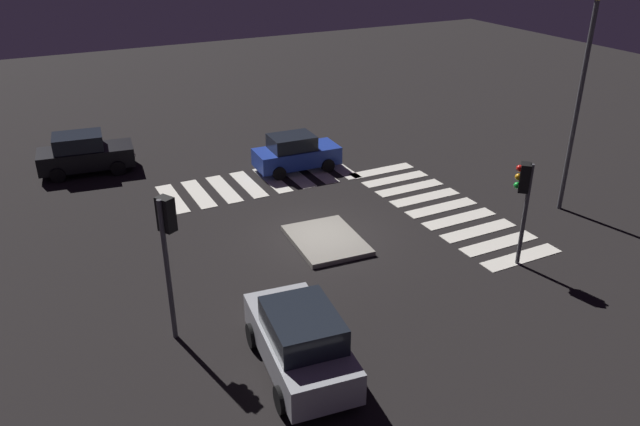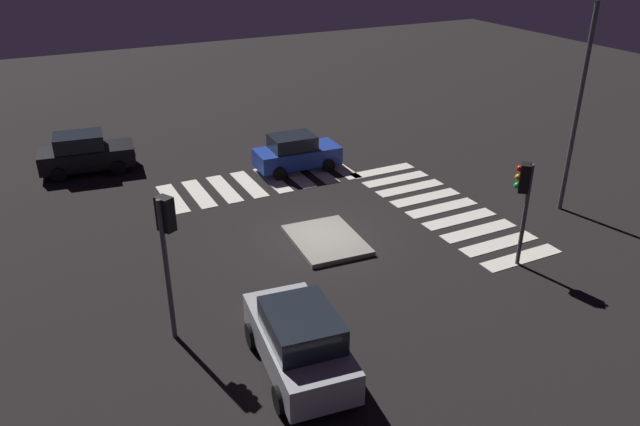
{
  "view_description": "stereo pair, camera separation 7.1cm",
  "coord_description": "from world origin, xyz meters",
  "px_view_note": "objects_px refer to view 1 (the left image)",
  "views": [
    {
      "loc": [
        -18.28,
        9.34,
        10.89
      ],
      "look_at": [
        0.0,
        0.0,
        1.0
      ],
      "focal_mm": 34.87,
      "sensor_mm": 36.0,
      "label": 1
    },
    {
      "loc": [
        -18.32,
        9.27,
        10.89
      ],
      "look_at": [
        0.0,
        0.0,
        1.0
      ],
      "focal_mm": 34.87,
      "sensor_mm": 36.0,
      "label": 2
    }
  ],
  "objects_px": {
    "traffic_island": "(326,240)",
    "traffic_light_south": "(524,189)",
    "car_blue": "(296,153)",
    "car_silver": "(300,340)",
    "street_lamp": "(585,66)",
    "car_black": "(84,154)",
    "traffic_light_west": "(167,234)"
  },
  "relations": [
    {
      "from": "traffic_island",
      "to": "traffic_light_west",
      "type": "distance_m",
      "value": 7.68
    },
    {
      "from": "car_black",
      "to": "street_lamp",
      "type": "distance_m",
      "value": 21.68
    },
    {
      "from": "traffic_island",
      "to": "street_lamp",
      "type": "bearing_deg",
      "value": -99.88
    },
    {
      "from": "traffic_light_south",
      "to": "traffic_island",
      "type": "bearing_deg",
      "value": 2.92
    },
    {
      "from": "car_blue",
      "to": "traffic_light_west",
      "type": "relative_size",
      "value": 0.94
    },
    {
      "from": "car_blue",
      "to": "traffic_light_south",
      "type": "relative_size",
      "value": 1.1
    },
    {
      "from": "car_silver",
      "to": "street_lamp",
      "type": "height_order",
      "value": "street_lamp"
    },
    {
      "from": "car_silver",
      "to": "traffic_light_west",
      "type": "relative_size",
      "value": 1.06
    },
    {
      "from": "street_lamp",
      "to": "traffic_light_south",
      "type": "bearing_deg",
      "value": 117.6
    },
    {
      "from": "car_blue",
      "to": "street_lamp",
      "type": "xyz_separation_m",
      "value": [
        -8.76,
        -7.85,
        4.97
      ]
    },
    {
      "from": "car_blue",
      "to": "car_black",
      "type": "distance_m",
      "value": 9.77
    },
    {
      "from": "car_black",
      "to": "car_silver",
      "type": "distance_m",
      "value": 17.45
    },
    {
      "from": "car_blue",
      "to": "car_silver",
      "type": "xyz_separation_m",
      "value": [
        -12.99,
        5.93,
        0.09
      ]
    },
    {
      "from": "traffic_island",
      "to": "car_silver",
      "type": "height_order",
      "value": "car_silver"
    },
    {
      "from": "car_black",
      "to": "traffic_light_south",
      "type": "xyz_separation_m",
      "value": [
        -15.51,
        -11.82,
        1.87
      ]
    },
    {
      "from": "traffic_island",
      "to": "traffic_light_south",
      "type": "relative_size",
      "value": 0.92
    },
    {
      "from": "street_lamp",
      "to": "car_blue",
      "type": "bearing_deg",
      "value": 41.87
    },
    {
      "from": "car_blue",
      "to": "traffic_light_south",
      "type": "height_order",
      "value": "traffic_light_south"
    },
    {
      "from": "traffic_island",
      "to": "street_lamp",
      "type": "relative_size",
      "value": 0.39
    },
    {
      "from": "car_silver",
      "to": "traffic_light_west",
      "type": "distance_m",
      "value": 4.5
    },
    {
      "from": "traffic_light_west",
      "to": "street_lamp",
      "type": "height_order",
      "value": "street_lamp"
    },
    {
      "from": "traffic_island",
      "to": "traffic_light_west",
      "type": "height_order",
      "value": "traffic_light_west"
    },
    {
      "from": "car_blue",
      "to": "traffic_light_west",
      "type": "height_order",
      "value": "traffic_light_west"
    },
    {
      "from": "car_blue",
      "to": "traffic_light_west",
      "type": "xyz_separation_m",
      "value": [
        -10.01,
        8.38,
        2.41
      ]
    },
    {
      "from": "car_black",
      "to": "traffic_light_west",
      "type": "bearing_deg",
      "value": -81.23
    },
    {
      "from": "car_black",
      "to": "street_lamp",
      "type": "relative_size",
      "value": 0.51
    },
    {
      "from": "car_blue",
      "to": "street_lamp",
      "type": "bearing_deg",
      "value": -45.4
    },
    {
      "from": "car_black",
      "to": "traffic_island",
      "type": "bearing_deg",
      "value": -51.96
    },
    {
      "from": "traffic_island",
      "to": "traffic_light_south",
      "type": "xyz_separation_m",
      "value": [
        -4.26,
        -5.05,
        2.7
      ]
    },
    {
      "from": "traffic_island",
      "to": "traffic_light_south",
      "type": "height_order",
      "value": "traffic_light_south"
    },
    {
      "from": "traffic_island",
      "to": "street_lamp",
      "type": "distance_m",
      "value": 11.57
    },
    {
      "from": "car_black",
      "to": "traffic_light_west",
      "type": "xyz_separation_m",
      "value": [
        -14.23,
        -0.43,
        2.35
      ]
    }
  ]
}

